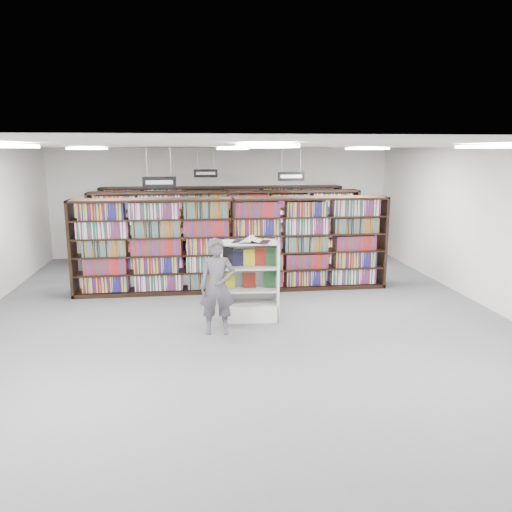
{
  "coord_description": "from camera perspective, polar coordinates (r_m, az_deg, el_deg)",
  "views": [
    {
      "loc": [
        -0.84,
        -8.94,
        3.1
      ],
      "look_at": [
        0.34,
        0.5,
        1.1
      ],
      "focal_mm": 35.0,
      "sensor_mm": 36.0,
      "label": 1
    }
  ],
  "objects": [
    {
      "name": "troffer_back_center",
      "position": [
        10.98,
        -2.77,
        12.17
      ],
      "size": [
        0.6,
        1.2,
        0.04
      ],
      "primitive_type": "cube",
      "color": "white",
      "rests_on": "ceiling"
    },
    {
      "name": "aisle_sign_right",
      "position": [
        12.18,
        4.04,
        9.16
      ],
      "size": [
        0.65,
        0.02,
        0.8
      ],
      "color": "#B2B2B7",
      "rests_on": "ceiling"
    },
    {
      "name": "endcap_display",
      "position": [
        9.37,
        -0.75,
        -4.29
      ],
      "size": [
        1.09,
        0.59,
        1.49
      ],
      "rotation": [
        0.0,
        0.0,
        -0.06
      ],
      "color": "white",
      "rests_on": "floor"
    },
    {
      "name": "bookshelf_row_mid",
      "position": [
        13.13,
        -3.34,
        2.87
      ],
      "size": [
        7.0,
        0.6,
        2.1
      ],
      "color": "black",
      "rests_on": "floor"
    },
    {
      "name": "shopper",
      "position": [
        8.56,
        -4.45,
        -3.51
      ],
      "size": [
        0.63,
        0.43,
        1.67
      ],
      "primitive_type": "imported",
      "rotation": [
        0.0,
        0.0,
        -0.06
      ],
      "color": "#524D58",
      "rests_on": "floor"
    },
    {
      "name": "troffer_front_center",
      "position": [
        6.0,
        0.96,
        12.44
      ],
      "size": [
        0.6,
        1.2,
        0.04
      ],
      "primitive_type": "cube",
      "color": "white",
      "rests_on": "ceiling"
    },
    {
      "name": "wall_front",
      "position": [
        3.41,
        8.15,
        -14.37
      ],
      "size": [
        10.0,
        0.1,
        3.2
      ],
      "primitive_type": "cube",
      "color": "white",
      "rests_on": "ground"
    },
    {
      "name": "troffer_front_right",
      "position": [
        7.08,
        26.3,
        11.16
      ],
      "size": [
        0.6,
        1.2,
        0.04
      ],
      "primitive_type": "cube",
      "color": "white",
      "rests_on": "ceiling"
    },
    {
      "name": "bookshelf_row_far",
      "position": [
        14.81,
        -3.78,
        3.89
      ],
      "size": [
        7.0,
        0.6,
        2.1
      ],
      "color": "black",
      "rests_on": "floor"
    },
    {
      "name": "troffer_back_left",
      "position": [
        11.16,
        -18.65,
        11.57
      ],
      "size": [
        0.6,
        1.2,
        0.04
      ],
      "primitive_type": "cube",
      "color": "white",
      "rests_on": "ceiling"
    },
    {
      "name": "floor",
      "position": [
        9.5,
        -1.65,
        -7.18
      ],
      "size": [
        12.0,
        12.0,
        0.0
      ],
      "primitive_type": "plane",
      "color": "#4E4E52",
      "rests_on": "ground"
    },
    {
      "name": "wall_back",
      "position": [
        15.04,
        -3.88,
        6.12
      ],
      "size": [
        10.0,
        0.1,
        3.2
      ],
      "primitive_type": "cube",
      "color": "white",
      "rests_on": "ground"
    },
    {
      "name": "troffer_back_right",
      "position": [
        11.6,
        12.51,
        11.89
      ],
      "size": [
        0.6,
        1.2,
        0.04
      ],
      "primitive_type": "cube",
      "color": "white",
      "rests_on": "ceiling"
    },
    {
      "name": "wall_right",
      "position": [
        10.78,
        25.81,
        2.69
      ],
      "size": [
        0.1,
        12.0,
        3.2
      ],
      "primitive_type": "cube",
      "color": "white",
      "rests_on": "ground"
    },
    {
      "name": "ceiling",
      "position": [
        8.98,
        -1.78,
        12.5
      ],
      "size": [
        10.0,
        12.0,
        0.1
      ],
      "primitive_type": "cube",
      "color": "silver",
      "rests_on": "wall_back"
    },
    {
      "name": "bookshelf_row_near",
      "position": [
        11.17,
        -2.66,
        1.28
      ],
      "size": [
        7.0,
        0.6,
        2.1
      ],
      "color": "black",
      "rests_on": "floor"
    },
    {
      "name": "aisle_sign_left",
      "position": [
        9.98,
        -11.0,
        8.39
      ],
      "size": [
        0.65,
        0.02,
        0.8
      ],
      "color": "#B2B2B7",
      "rests_on": "ceiling"
    },
    {
      "name": "open_book",
      "position": [
        9.06,
        -0.58,
        1.8
      ],
      "size": [
        0.74,
        0.57,
        0.13
      ],
      "rotation": [
        0.0,
        0.0,
        -0.33
      ],
      "color": "black",
      "rests_on": "endcap_display"
    },
    {
      "name": "aisle_sign_center",
      "position": [
        13.96,
        -5.77,
        9.47
      ],
      "size": [
        0.65,
        0.02,
        0.8
      ],
      "color": "#B2B2B7",
      "rests_on": "ceiling"
    }
  ]
}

